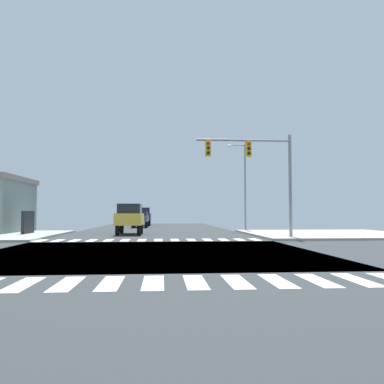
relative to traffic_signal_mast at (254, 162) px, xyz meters
name	(u,v)px	position (x,y,z in m)	size (l,w,h in m)	color
ground	(151,253)	(-6.36, -7.76, -4.96)	(90.00, 90.00, 0.05)	#2E3235
sidewalk_corner_ne	(328,234)	(6.64, 4.24, -4.86)	(12.00, 12.00, 0.14)	#A09B91
crosswalk_near	(132,283)	(-6.61, -15.06, -4.93)	(13.50, 2.00, 0.01)	white
crosswalk_far	(150,240)	(-6.61, -0.46, -4.93)	(13.50, 2.00, 0.01)	white
traffic_signal_mast	(254,162)	(0.00, 0.00, 0.00)	(6.16, 0.55, 6.70)	gray
street_lamp	(242,179)	(1.34, 10.18, -0.22)	(1.78, 0.32, 7.86)	gray
pickup_farside_1	(143,216)	(-8.36, 27.55, -3.64)	(2.00, 5.10, 2.35)	black
sedan_crossing_2	(140,218)	(-8.36, 20.36, -3.81)	(1.80, 4.30, 1.88)	black
suv_trailing_2	(130,216)	(-8.36, 6.13, -3.54)	(1.96, 4.60, 2.34)	black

